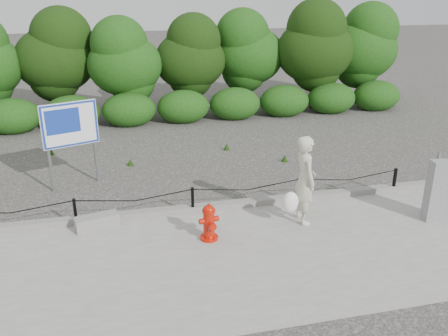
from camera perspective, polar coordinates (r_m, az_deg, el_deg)
ground at (r=10.70m, az=-3.75°, el=-5.72°), size 90.00×90.00×0.00m
sidewalk at (r=8.97m, az=-1.53°, el=-11.16°), size 14.00×4.00×0.08m
curb at (r=10.68m, az=-3.81°, el=-4.88°), size 14.00×0.22×0.14m
chain_barrier at (r=10.50m, az=-3.81°, el=-3.50°), size 10.06×0.06×0.60m
treeline at (r=18.58m, az=-8.41°, el=13.55°), size 20.44×3.49×4.39m
fire_hydrant at (r=9.42m, az=-1.81°, el=-6.58°), size 0.43×0.44×0.77m
pedestrian at (r=10.01m, az=9.56°, el=-1.58°), size 0.75×0.70×1.91m
concrete_block at (r=10.28m, az=-15.03°, el=-6.26°), size 0.94×0.53×0.28m
utility_cabinet at (r=11.05m, az=24.46°, el=-2.50°), size 0.55×0.40×1.49m
advertising_sign at (r=12.21m, az=-18.04°, el=4.56°), size 1.31×0.54×2.20m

